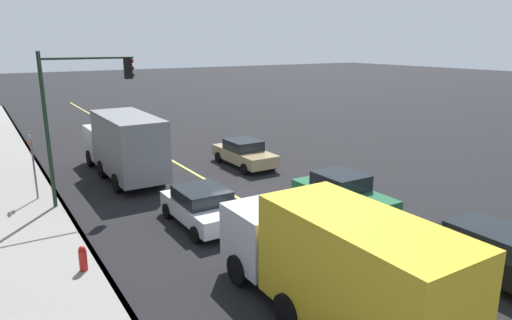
# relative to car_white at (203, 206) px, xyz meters

# --- Properties ---
(ground) EXTENTS (200.00, 200.00, 0.00)m
(ground) POSITION_rel_car_white_xyz_m (0.95, -2.65, -0.75)
(ground) COLOR black
(sidewalk_slab) EXTENTS (80.00, 3.31, 0.15)m
(sidewalk_slab) POSITION_rel_car_white_xyz_m (0.95, 5.81, -0.67)
(sidewalk_slab) COLOR gray
(sidewalk_slab) RESTS_ON ground
(curb_edge) EXTENTS (80.00, 0.16, 0.15)m
(curb_edge) POSITION_rel_car_white_xyz_m (0.95, 4.24, -0.67)
(curb_edge) COLOR slate
(curb_edge) RESTS_ON ground
(lane_stripe_center) EXTENTS (80.00, 0.16, 0.01)m
(lane_stripe_center) POSITION_rel_car_white_xyz_m (0.95, -2.65, -0.74)
(lane_stripe_center) COLOR #D8CC4C
(lane_stripe_center) RESTS_ON ground
(car_white) EXTENTS (4.12, 2.05, 1.44)m
(car_white) POSITION_rel_car_white_xyz_m (0.00, 0.00, 0.00)
(car_white) COLOR silver
(car_white) RESTS_ON ground
(car_black) EXTENTS (4.37, 1.91, 1.58)m
(car_black) POSITION_rel_car_white_xyz_m (-8.36, -5.48, 0.06)
(car_black) COLOR black
(car_black) RESTS_ON ground
(car_green) EXTENTS (4.59, 2.04, 1.63)m
(car_green) POSITION_rel_car_white_xyz_m (-1.83, -5.44, 0.05)
(car_green) COLOR #1E6038
(car_green) RESTS_ON ground
(car_tan) EXTENTS (4.56, 1.96, 1.47)m
(car_tan) POSITION_rel_car_white_xyz_m (6.58, -5.71, -0.01)
(car_tan) COLOR tan
(car_tan) RESTS_ON ground
(truck_yellow) EXTENTS (7.34, 2.40, 3.08)m
(truck_yellow) POSITION_rel_car_white_xyz_m (-7.55, -0.00, 0.88)
(truck_yellow) COLOR silver
(truck_yellow) RESTS_ON ground
(truck_gray) EXTENTS (8.01, 2.43, 3.35)m
(truck_gray) POSITION_rel_car_white_xyz_m (7.87, 0.64, 1.00)
(truck_gray) COLOR silver
(truck_gray) RESTS_ON ground
(traffic_light_mast) EXTENTS (0.28, 3.80, 6.49)m
(traffic_light_mast) POSITION_rel_car_white_xyz_m (4.72, 3.23, 3.65)
(traffic_light_mast) COLOR #1E3823
(traffic_light_mast) RESTS_ON ground
(street_sign_post) EXTENTS (0.60, 0.08, 3.14)m
(street_sign_post) POSITION_rel_car_white_xyz_m (6.19, 5.06, 1.09)
(street_sign_post) COLOR slate
(street_sign_post) RESTS_ON ground
(fire_hydrant) EXTENTS (0.24, 0.24, 0.94)m
(fire_hydrant) POSITION_rel_car_white_xyz_m (-1.68, 4.76, -0.28)
(fire_hydrant) COLOR red
(fire_hydrant) RESTS_ON ground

